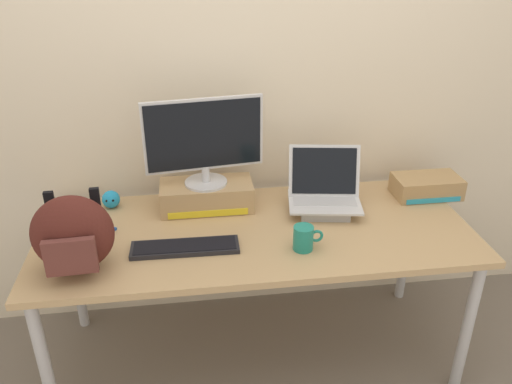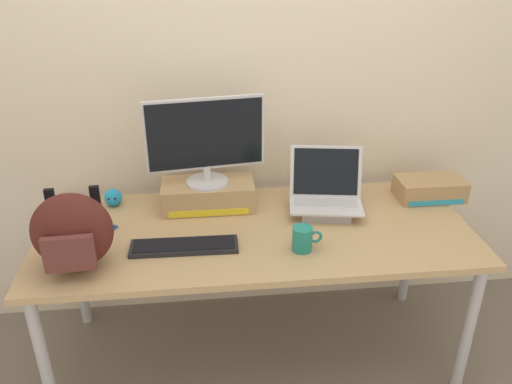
% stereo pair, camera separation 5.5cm
% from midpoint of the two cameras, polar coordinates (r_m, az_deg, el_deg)
% --- Properties ---
extents(ground_plane, '(20.00, 20.00, 0.00)m').
position_cam_midpoint_polar(ground_plane, '(2.73, -0.60, -17.18)').
color(ground_plane, '#70665B').
extents(back_wall, '(7.00, 0.10, 2.60)m').
position_cam_midpoint_polar(back_wall, '(2.53, -2.23, 13.18)').
color(back_wall, beige).
rests_on(back_wall, ground).
extents(desk, '(1.89, 0.79, 0.72)m').
position_cam_midpoint_polar(desk, '(2.32, -0.68, -5.37)').
color(desk, tan).
rests_on(desk, ground).
extents(toner_box_yellow, '(0.43, 0.21, 0.12)m').
position_cam_midpoint_polar(toner_box_yellow, '(2.45, -6.09, -0.38)').
color(toner_box_yellow, tan).
rests_on(toner_box_yellow, desk).
extents(desktop_monitor, '(0.54, 0.20, 0.41)m').
position_cam_midpoint_polar(desktop_monitor, '(2.34, -6.40, 5.62)').
color(desktop_monitor, silver).
rests_on(desktop_monitor, toner_box_yellow).
extents(open_laptop, '(0.37, 0.30, 0.29)m').
position_cam_midpoint_polar(open_laptop, '(2.43, 6.86, -0.77)').
color(open_laptop, '#ADADB2').
rests_on(open_laptop, desk).
extents(external_keyboard, '(0.44, 0.13, 0.02)m').
position_cam_midpoint_polar(external_keyboard, '(2.16, -8.53, -6.03)').
color(external_keyboard, black).
rests_on(external_keyboard, desk).
extents(messenger_backpack, '(0.31, 0.25, 0.31)m').
position_cam_midpoint_polar(messenger_backpack, '(2.07, -20.21, -4.42)').
color(messenger_backpack, '#4C1E19').
rests_on(messenger_backpack, desk).
extents(coffee_mug, '(0.12, 0.08, 0.10)m').
position_cam_midpoint_polar(coffee_mug, '(2.13, 4.55, -5.07)').
color(coffee_mug, '#1E7F70').
rests_on(coffee_mug, desk).
extents(cell_phone, '(0.14, 0.16, 0.01)m').
position_cam_midpoint_polar(cell_phone, '(2.34, -17.41, -4.43)').
color(cell_phone, '#19479E').
rests_on(cell_phone, desk).
extents(plush_toy, '(0.08, 0.08, 0.08)m').
position_cam_midpoint_polar(plush_toy, '(2.54, -16.26, -0.78)').
color(plush_toy, '#2393CC').
rests_on(plush_toy, desk).
extents(toner_box_cyan, '(0.32, 0.18, 0.10)m').
position_cam_midpoint_polar(toner_box_cyan, '(2.68, 17.67, 0.61)').
color(toner_box_cyan, '#A88456').
rests_on(toner_box_cyan, desk).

